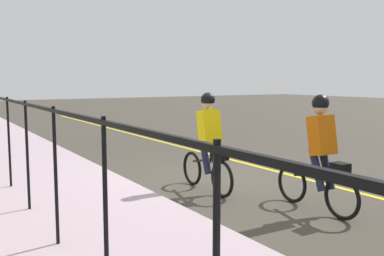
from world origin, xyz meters
TOP-DOWN VIEW (x-y plane):
  - ground_plane at (0.00, 0.00)m, footprint 80.00×80.00m
  - lane_line_centre at (0.00, -1.60)m, footprint 36.00×0.12m
  - sidewalk at (0.00, 3.40)m, footprint 40.00×3.20m
  - iron_fence at (1.00, 3.80)m, footprint 19.24×0.04m
  - cyclist_lead at (-0.71, 0.69)m, footprint 1.71×0.37m
  - cyclist_follow at (-2.61, -0.09)m, footprint 1.71×0.37m

SIDE VIEW (x-z plane):
  - ground_plane at x=0.00m, z-range 0.00..0.00m
  - lane_line_centre at x=0.00m, z-range 0.00..0.01m
  - sidewalk at x=0.00m, z-range 0.00..0.15m
  - cyclist_lead at x=-0.71m, z-range 0.00..1.82m
  - cyclist_follow at x=-2.61m, z-range 0.00..1.82m
  - iron_fence at x=1.00m, z-range 0.51..2.11m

